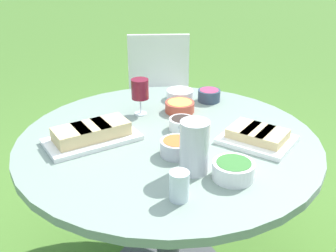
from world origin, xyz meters
The scene contains 14 objects.
dining_table centered at (0.00, 0.00, 0.63)m, with size 1.30×1.30×0.75m.
chair_near_right centered at (0.30, -1.19, 0.52)m, with size 0.53×0.51×0.89m.
water_pitcher centered at (-0.14, 0.24, 0.85)m, with size 0.12×0.11×0.20m.
wine_glass centered at (0.18, -0.23, 0.87)m, with size 0.08×0.08×0.18m.
platter_bread_main centered at (0.31, 0.09, 0.79)m, with size 0.42×0.41×0.08m.
platter_charcuterie centered at (-0.38, -0.04, 0.78)m, with size 0.36×0.33×0.06m.
bowl_fries centered at (0.00, -0.30, 0.78)m, with size 0.14×0.14×0.05m.
bowl_salad centered at (-0.29, 0.26, 0.79)m, with size 0.15×0.15×0.07m.
bowl_olives centered at (-0.04, -0.10, 0.78)m, with size 0.11×0.11×0.05m.
bowl_dip_red centered at (-0.13, -0.47, 0.78)m, with size 0.12×0.12×0.06m.
bowl_dip_cream centered at (0.03, -0.46, 0.78)m, with size 0.14×0.14×0.05m.
bowl_roasted_veg centered at (-0.06, 0.13, 0.79)m, with size 0.13×0.13×0.06m.
cup_water_near centered at (-0.12, 0.43, 0.80)m, with size 0.07×0.07×0.10m.
handbag centered at (-0.45, -1.02, 0.13)m, with size 0.30×0.14×0.37m.
Camera 1 is at (-0.31, 1.58, 1.57)m, focal length 45.00 mm.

